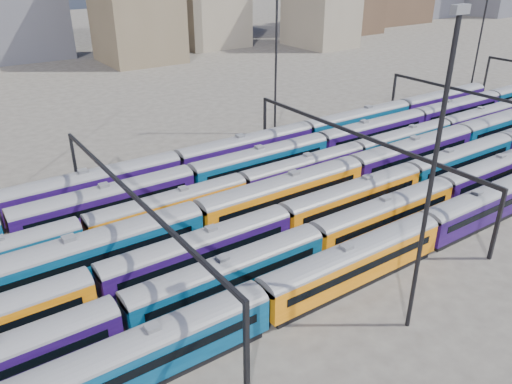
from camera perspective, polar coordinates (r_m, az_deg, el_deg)
ground at (r=61.34m, az=4.20°, el=-2.02°), size 500.00×500.00×0.00m
rake_0 at (r=54.87m, az=18.93°, el=-3.85°), size 125.32×3.06×5.15m
rake_1 at (r=64.42m, az=20.57°, el=0.30°), size 121.26×2.96×4.98m
rake_2 at (r=53.75m, az=3.19°, el=-3.06°), size 123.01×3.00×5.05m
rake_3 at (r=66.25m, az=11.09°, el=2.57°), size 137.28×3.35×5.65m
rake_4 at (r=67.07m, az=5.48°, el=2.85°), size 137.44×2.87×4.83m
rake_5 at (r=75.01m, az=7.43°, el=5.51°), size 130.14×3.17×5.35m
rake_6 at (r=64.35m, az=-17.95°, el=0.97°), size 156.68×3.27×5.52m
gantry_1 at (r=49.47m, az=-14.03°, el=-1.15°), size 0.35×40.35×8.03m
gantry_2 at (r=64.87m, az=11.37°, el=5.67°), size 0.35×40.35×8.03m
gantry_3 at (r=88.14m, az=25.48°, el=9.02°), size 0.35×40.35×8.03m
mast_2 at (r=38.41m, az=19.52°, el=1.90°), size 1.40×0.50×25.60m
mast_3 at (r=83.71m, az=2.31°, el=15.75°), size 1.40×0.50×25.60m
mast_5 at (r=118.02m, az=24.39°, el=16.56°), size 1.40×0.50×25.60m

